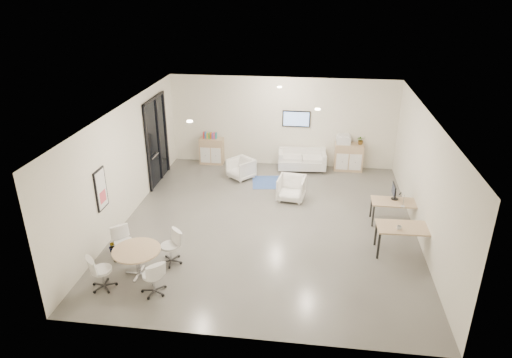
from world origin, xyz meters
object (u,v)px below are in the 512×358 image
at_px(loveseat, 302,160).
at_px(desk_front, 407,230).
at_px(desk_rear, 395,204).
at_px(armchair_right, 291,187).
at_px(armchair_left, 241,168).
at_px(sideboard_left, 212,151).
at_px(round_table, 137,253).
at_px(sideboard_right, 349,157).

relative_size(loveseat, desk_front, 1.17).
bearing_deg(desk_rear, armchair_right, 159.97).
xyz_separation_m(loveseat, armchair_left, (-2.03, -1.06, 0.05)).
height_order(sideboard_left, round_table, sideboard_left).
relative_size(sideboard_right, desk_rear, 0.77).
bearing_deg(loveseat, desk_rear, -57.50).
xyz_separation_m(armchair_left, desk_rear, (4.72, -2.54, 0.21)).
xyz_separation_m(sideboard_right, desk_rear, (1.05, -3.75, 0.11)).
bearing_deg(round_table, desk_rear, 27.93).
bearing_deg(loveseat, sideboard_left, 172.71).
height_order(loveseat, desk_rear, loveseat).
xyz_separation_m(desk_rear, round_table, (-6.17, -3.27, -0.02)).
xyz_separation_m(armchair_right, desk_rear, (2.92, -1.11, 0.19)).
xyz_separation_m(loveseat, armchair_right, (-0.23, -2.49, 0.07)).
height_order(sideboard_right, armchair_right, sideboard_right).
height_order(sideboard_left, loveseat, sideboard_left).
bearing_deg(sideboard_right, armchair_left, -161.69).
height_order(sideboard_right, loveseat, sideboard_right).
xyz_separation_m(sideboard_left, desk_front, (6.05, -5.33, 0.20)).
distance_m(sideboard_left, sideboard_right, 4.95).
relative_size(desk_rear, desk_front, 0.87).
bearing_deg(loveseat, round_table, -121.16).
bearing_deg(armchair_right, sideboard_right, 61.75).
bearing_deg(sideboard_right, armchair_right, -125.19).
bearing_deg(desk_front, sideboard_left, 136.66).
bearing_deg(armchair_right, round_table, -119.64).
height_order(loveseat, armchair_left, armchair_left).
relative_size(sideboard_left, armchair_left, 1.25).
bearing_deg(desk_front, armchair_right, 135.99).
distance_m(sideboard_right, desk_rear, 3.90).
bearing_deg(round_table, loveseat, 63.13).
relative_size(armchair_left, armchair_right, 0.94).
bearing_deg(desk_rear, loveseat, 127.61).
distance_m(sideboard_right, armchair_right, 3.23).
bearing_deg(sideboard_right, round_table, -126.06).
distance_m(sideboard_left, armchair_left, 1.78).
xyz_separation_m(armchair_left, desk_front, (4.77, -4.10, 0.29)).
distance_m(sideboard_right, desk_front, 5.43).
relative_size(sideboard_left, round_table, 0.88).
height_order(armchair_left, desk_rear, armchair_left).
xyz_separation_m(sideboard_right, armchair_right, (-1.86, -2.64, -0.08)).
bearing_deg(armchair_right, sideboard_left, 146.21).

